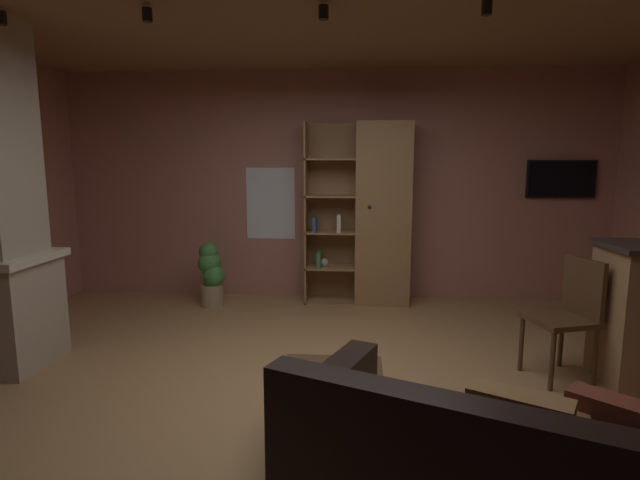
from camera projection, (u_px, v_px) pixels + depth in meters
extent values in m
cube|color=#A37A4C|center=(316.00, 397.00, 3.49)|extent=(6.48, 5.33, 0.02)
cube|color=#AD7060|center=(334.00, 186.00, 5.94)|extent=(6.60, 0.06, 2.70)
cube|color=white|center=(271.00, 203.00, 5.99)|extent=(0.59, 0.01, 0.86)
cube|color=#997047|center=(383.00, 214.00, 5.66)|extent=(0.63, 0.38, 2.08)
cube|color=#997047|center=(331.00, 213.00, 5.89)|extent=(0.58, 0.02, 2.08)
cube|color=#997047|center=(306.00, 214.00, 5.73)|extent=(0.02, 0.38, 2.08)
sphere|color=black|center=(370.00, 207.00, 5.46)|extent=(0.04, 0.04, 0.04)
cube|color=#997047|center=(330.00, 300.00, 5.87)|extent=(0.58, 0.38, 0.02)
cube|color=#997047|center=(330.00, 267.00, 5.81)|extent=(0.58, 0.38, 0.02)
cube|color=#997047|center=(330.00, 232.00, 5.74)|extent=(0.58, 0.38, 0.02)
cube|color=#997047|center=(330.00, 196.00, 5.68)|extent=(0.58, 0.38, 0.02)
cube|color=#997047|center=(331.00, 159.00, 5.61)|extent=(0.58, 0.38, 0.02)
cube|color=#387247|center=(319.00, 259.00, 5.74)|extent=(0.04, 0.23, 0.18)
cube|color=beige|center=(339.00, 223.00, 5.66)|extent=(0.04, 0.23, 0.20)
cube|color=#2D4C8C|center=(315.00, 225.00, 5.68)|extent=(0.04, 0.23, 0.16)
sphere|color=beige|center=(324.00, 263.00, 5.80)|extent=(0.10, 0.10, 0.10)
cube|color=black|center=(475.00, 464.00, 1.65)|extent=(1.52, 0.75, 0.42)
cube|color=black|center=(329.00, 438.00, 2.33)|extent=(0.47, 0.85, 0.67)
cube|color=olive|center=(520.00, 448.00, 1.88)|extent=(0.48, 0.27, 0.31)
cube|color=brown|center=(620.00, 453.00, 1.81)|extent=(0.39, 0.37, 0.41)
cube|color=olive|center=(516.00, 446.00, 1.87)|extent=(0.40, 0.32, 0.42)
cube|color=#4C331E|center=(331.00, 380.00, 2.77)|extent=(0.58, 0.61, 0.05)
cube|color=#4C331E|center=(331.00, 391.00, 2.78)|extent=(0.52, 0.55, 0.08)
cube|color=#4C331E|center=(280.00, 441.00, 2.57)|extent=(0.07, 0.07, 0.39)
cube|color=#4C331E|center=(377.00, 445.00, 2.53)|extent=(0.07, 0.07, 0.39)
cube|color=#4C331E|center=(293.00, 394.00, 3.08)|extent=(0.07, 0.07, 0.39)
cube|color=#4C331E|center=(374.00, 397.00, 3.05)|extent=(0.07, 0.07, 0.39)
cube|color=beige|center=(344.00, 369.00, 2.83)|extent=(0.12, 0.11, 0.02)
cube|color=#4C331E|center=(559.00, 320.00, 3.70)|extent=(0.52, 0.52, 0.04)
cube|color=#4C331E|center=(584.00, 287.00, 3.71)|extent=(0.15, 0.39, 0.44)
cylinder|color=#4C331E|center=(521.00, 342.00, 3.87)|extent=(0.04, 0.04, 0.46)
cylinder|color=#4C331E|center=(552.00, 360.00, 3.53)|extent=(0.04, 0.04, 0.46)
cylinder|color=#4C331E|center=(561.00, 339.00, 3.95)|extent=(0.04, 0.04, 0.46)
cylinder|color=#4C331E|center=(595.00, 356.00, 3.61)|extent=(0.04, 0.04, 0.46)
cylinder|color=#9E896B|center=(212.00, 295.00, 5.66)|extent=(0.25, 0.25, 0.25)
sphere|color=#3D7F3D|center=(214.00, 276.00, 5.60)|extent=(0.25, 0.25, 0.25)
sphere|color=#3D7F3D|center=(209.00, 263.00, 5.62)|extent=(0.26, 0.26, 0.26)
sphere|color=#3D7F3D|center=(209.00, 252.00, 5.62)|extent=(0.22, 0.22, 0.22)
cube|color=black|center=(561.00, 179.00, 5.67)|extent=(0.77, 0.05, 0.43)
cube|color=black|center=(562.00, 179.00, 5.64)|extent=(0.73, 0.01, 0.39)
cylinder|color=black|center=(1.00, 18.00, 3.46)|extent=(0.07, 0.07, 0.09)
cylinder|color=black|center=(147.00, 15.00, 3.39)|extent=(0.07, 0.07, 0.09)
cylinder|color=black|center=(324.00, 13.00, 3.34)|extent=(0.07, 0.07, 0.09)
cylinder|color=black|center=(487.00, 8.00, 3.24)|extent=(0.07, 0.07, 0.09)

